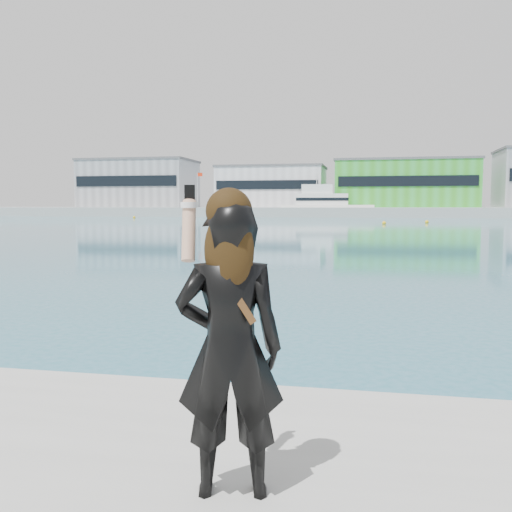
{
  "coord_description": "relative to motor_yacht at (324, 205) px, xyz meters",
  "views": [
    {
      "loc": [
        1.23,
        -3.8,
        2.36
      ],
      "look_at": [
        0.49,
        -0.2,
        2.04
      ],
      "focal_mm": 40.0,
      "sensor_mm": 36.0,
      "label": 1
    }
  ],
  "objects": [
    {
      "name": "buoy_far",
      "position": [
        -34.44,
        -18.34,
        -2.5
      ],
      "size": [
        0.5,
        0.5,
        0.5
      ],
      "primitive_type": "sphere",
      "color": "yellow",
      "rests_on": "ground"
    },
    {
      "name": "warehouse_green",
      "position": [
        16.86,
        11.85,
        4.76
      ],
      "size": [
        30.6,
        16.36,
        10.5
      ],
      "color": "green",
      "rests_on": "far_quay"
    },
    {
      "name": "woman",
      "position": [
        9.36,
        -117.03,
        -0.85
      ],
      "size": [
        0.65,
        0.5,
        1.68
      ],
      "rotation": [
        0.0,
        0.0,
        3.38
      ],
      "color": "black",
      "rests_on": "near_quay"
    },
    {
      "name": "buoy_extra",
      "position": [
        17.25,
        -39.56,
        -2.5
      ],
      "size": [
        0.5,
        0.5,
        0.5
      ],
      "primitive_type": "sphere",
      "color": "yellow",
      "rests_on": "ground"
    },
    {
      "name": "motor_yacht",
      "position": [
        0.0,
        0.0,
        0.0
      ],
      "size": [
        19.55,
        7.69,
        8.88
      ],
      "rotation": [
        0.0,
        0.0,
        0.13
      ],
      "color": "white",
      "rests_on": "ground"
    },
    {
      "name": "warehouse_white",
      "position": [
        -13.14,
        11.85,
        4.26
      ],
      "size": [
        24.48,
        15.35,
        9.5
      ],
      "color": "silver",
      "rests_on": "far_quay"
    },
    {
      "name": "far_quay",
      "position": [
        8.86,
        13.87,
        -1.5
      ],
      "size": [
        320.0,
        40.0,
        2.0
      ],
      "primitive_type": "cube",
      "color": "#9E9E99",
      "rests_on": "ground"
    },
    {
      "name": "flagpole_left",
      "position": [
        -29.04,
        4.87,
        4.04
      ],
      "size": [
        1.28,
        0.16,
        8.0
      ],
      "color": "silver",
      "rests_on": "far_quay"
    },
    {
      "name": "flagpole_right",
      "position": [
        30.96,
        4.87,
        4.04
      ],
      "size": [
        1.28,
        0.16,
        8.0
      ],
      "color": "silver",
      "rests_on": "far_quay"
    },
    {
      "name": "buoy_near",
      "position": [
        11.48,
        -45.37,
        -2.5
      ],
      "size": [
        0.5,
        0.5,
        0.5
      ],
      "primitive_type": "sphere",
      "color": "yellow",
      "rests_on": "ground"
    },
    {
      "name": "warehouse_grey_left",
      "position": [
        -46.14,
        11.85,
        5.27
      ],
      "size": [
        26.52,
        16.36,
        11.5
      ],
      "color": "gray",
      "rests_on": "far_quay"
    }
  ]
}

